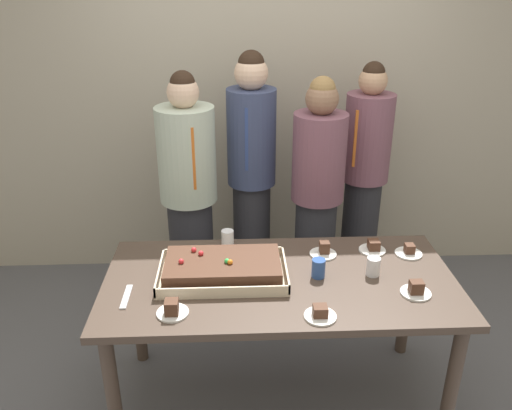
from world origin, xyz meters
TOP-DOWN VIEW (x-y plane):
  - ground_plane at (0.00, 0.00)m, footprint 12.00×12.00m
  - interior_back_panel at (0.00, 1.60)m, footprint 8.00×0.12m
  - party_table at (0.00, 0.00)m, footprint 1.81×0.88m
  - sheet_cake at (-0.29, 0.03)m, footprint 0.66×0.40m
  - plated_slice_near_left at (-0.52, -0.28)m, footprint 0.15×0.15m
  - plated_slice_near_right at (0.15, -0.34)m, footprint 0.15×0.15m
  - plated_slice_far_left at (0.26, 0.24)m, footprint 0.15×0.15m
  - plated_slice_far_right at (0.65, -0.17)m, footprint 0.15×0.15m
  - plated_slice_center_front at (0.55, 0.27)m, footprint 0.15×0.15m
  - plated_slice_center_back at (0.74, 0.22)m, footprint 0.15×0.15m
  - drink_cup_nearest at (0.20, 0.01)m, footprint 0.07×0.07m
  - drink_cup_middle at (-0.27, 0.35)m, footprint 0.07×0.07m
  - drink_cup_far_end at (0.48, 0.01)m, footprint 0.07×0.07m
  - cake_server_utensil at (-0.76, -0.14)m, footprint 0.03×0.20m
  - person_serving_front at (-0.53, 0.89)m, footprint 0.37×0.37m
  - person_green_shirt_behind at (0.32, 0.88)m, footprint 0.35×0.35m
  - person_striped_tie_right at (-0.11, 1.07)m, footprint 0.33×0.33m
  - person_far_right_suit at (0.69, 1.13)m, footprint 0.33×0.33m

SIDE VIEW (x-z plane):
  - ground_plane at x=0.00m, z-range 0.00..0.00m
  - party_table at x=0.00m, z-range 0.30..1.09m
  - cake_server_utensil at x=-0.76m, z-range 0.79..0.80m
  - plated_slice_center_back at x=0.74m, z-range 0.78..0.84m
  - plated_slice_near_right at x=0.15m, z-range 0.78..0.84m
  - plated_slice_center_front at x=0.55m, z-range 0.78..0.85m
  - plated_slice_far_left at x=0.26m, z-range 0.78..0.85m
  - plated_slice_far_right at x=0.65m, z-range 0.78..0.85m
  - plated_slice_near_left at x=-0.52m, z-range 0.78..0.86m
  - sheet_cake at x=-0.29m, z-range 0.78..0.90m
  - drink_cup_nearest at x=0.20m, z-range 0.79..0.89m
  - drink_cup_middle at x=-0.27m, z-range 0.79..0.89m
  - drink_cup_far_end at x=0.48m, z-range 0.79..0.89m
  - person_green_shirt_behind at x=0.32m, z-range 0.03..1.69m
  - person_serving_front at x=-0.53m, z-range 0.02..1.72m
  - person_far_right_suit at x=0.69m, z-range 0.03..1.74m
  - person_striped_tie_right at x=-0.11m, z-range 0.05..1.84m
  - interior_back_panel at x=0.00m, z-range 0.00..3.00m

